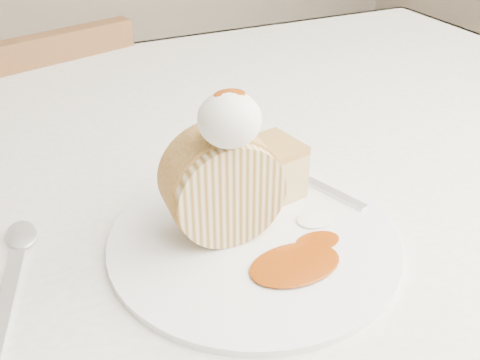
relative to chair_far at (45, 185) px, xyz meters
name	(u,v)px	position (x,y,z in m)	size (l,w,h in m)	color
table	(198,203)	(0.18, -0.48, 0.20)	(1.40, 0.90, 0.75)	white
chair_far	(45,185)	(0.00, 0.00, 0.00)	(0.47, 0.47, 0.80)	brown
plate	(254,238)	(0.16, -0.69, 0.30)	(0.28, 0.28, 0.01)	white
roulade_slice	(223,185)	(0.14, -0.67, 0.35)	(0.10, 0.10, 0.06)	beige
cake_chunk	(269,174)	(0.20, -0.63, 0.33)	(0.06, 0.06, 0.05)	#BD8D47
whipped_cream	(229,120)	(0.13, -0.69, 0.43)	(0.05, 0.05, 0.05)	white
caramel_drizzle	(230,88)	(0.14, -0.69, 0.45)	(0.03, 0.02, 0.01)	#803105
caramel_pool	(295,264)	(0.17, -0.75, 0.30)	(0.09, 0.06, 0.00)	#803105
fork	(319,186)	(0.26, -0.64, 0.30)	(0.02, 0.17, 0.00)	silver
spoon	(6,304)	(-0.07, -0.68, 0.30)	(0.03, 0.17, 0.00)	silver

